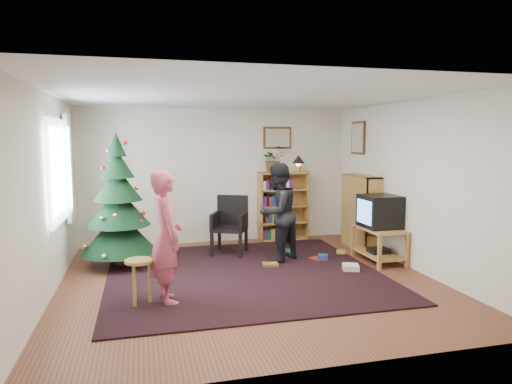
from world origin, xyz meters
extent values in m
plane|color=brown|center=(0.00, 0.00, 0.00)|extent=(5.00, 5.00, 0.00)
plane|color=white|center=(0.00, 0.00, 2.50)|extent=(5.00, 5.00, 0.00)
cube|color=silver|center=(0.00, 2.50, 1.25)|extent=(5.00, 0.02, 2.50)
cube|color=silver|center=(0.00, -2.50, 1.25)|extent=(5.00, 0.02, 2.50)
cube|color=silver|center=(-2.50, 0.00, 1.25)|extent=(0.02, 5.00, 2.50)
cube|color=silver|center=(2.50, 0.00, 1.25)|extent=(0.02, 5.00, 2.50)
cube|color=black|center=(0.00, 0.30, 0.01)|extent=(3.80, 3.60, 0.02)
cube|color=silver|center=(-2.47, 0.60, 1.50)|extent=(0.04, 1.20, 1.40)
cube|color=silver|center=(-2.43, 1.30, 1.50)|extent=(0.06, 0.35, 1.60)
cube|color=#4C3319|center=(1.15, 2.48, 1.95)|extent=(0.55, 0.03, 0.42)
cube|color=beige|center=(1.15, 2.48, 1.95)|extent=(0.47, 0.01, 0.34)
cube|color=#4C3319|center=(2.48, 1.75, 1.95)|extent=(0.03, 0.50, 0.60)
cube|color=beige|center=(2.48, 1.75, 1.95)|extent=(0.01, 0.42, 0.52)
cylinder|color=#3F2816|center=(-1.74, 1.17, 0.11)|extent=(0.11, 0.11, 0.22)
cone|color=#113319|center=(-1.74, 1.17, 0.53)|extent=(1.12, 1.12, 0.63)
cone|color=#113319|center=(-1.74, 1.17, 0.91)|extent=(0.94, 0.94, 0.56)
cone|color=#113319|center=(-1.74, 1.17, 1.26)|extent=(0.72, 0.72, 0.50)
cone|color=#113319|center=(-1.74, 1.17, 1.57)|extent=(0.51, 0.51, 0.43)
cone|color=#113319|center=(-1.74, 1.17, 1.85)|extent=(0.29, 0.29, 0.36)
cube|color=#BF8B44|center=(1.24, 2.34, 0.65)|extent=(0.95, 0.30, 1.30)
cube|color=#BF8B44|center=(1.24, 2.34, 1.29)|extent=(0.95, 0.30, 0.03)
cube|color=#BF8B44|center=(2.34, 1.31, 0.65)|extent=(0.30, 0.95, 1.30)
cube|color=#BF8B44|center=(2.34, 1.31, 1.29)|extent=(0.30, 0.95, 0.03)
cube|color=#BF8B44|center=(2.22, 0.45, 0.53)|extent=(0.52, 0.93, 0.04)
cube|color=#BF8B44|center=(1.99, 0.02, 0.26)|extent=(0.05, 0.05, 0.51)
cube|color=#BF8B44|center=(2.45, 0.02, 0.26)|extent=(0.05, 0.05, 0.51)
cube|color=#BF8B44|center=(1.99, 0.88, 0.26)|extent=(0.05, 0.05, 0.51)
cube|color=#BF8B44|center=(2.45, 0.88, 0.26)|extent=(0.05, 0.05, 0.51)
cube|color=#BF8B44|center=(2.22, 0.45, 0.12)|extent=(0.48, 0.89, 0.03)
cube|color=black|center=(2.22, 0.45, 0.17)|extent=(0.30, 0.25, 0.08)
cube|color=black|center=(2.22, 0.45, 0.80)|extent=(0.53, 0.58, 0.51)
cube|color=#5D9BFF|center=(1.95, 0.45, 0.80)|extent=(0.01, 0.45, 0.37)
cube|color=black|center=(0.01, 1.44, 0.44)|extent=(0.71, 0.71, 0.05)
cube|color=black|center=(0.01, 1.69, 0.71)|extent=(0.51, 0.27, 0.53)
cube|color=black|center=(-0.23, 1.21, 0.22)|extent=(0.07, 0.07, 0.44)
cube|color=black|center=(0.25, 1.21, 0.22)|extent=(0.07, 0.07, 0.44)
cube|color=black|center=(-0.23, 1.68, 0.22)|extent=(0.07, 0.07, 0.44)
cube|color=black|center=(0.25, 1.68, 0.22)|extent=(0.07, 0.07, 0.44)
cylinder|color=#BF8B44|center=(-1.45, -0.58, 0.52)|extent=(0.32, 0.32, 0.04)
cylinder|color=#BF8B44|center=(-1.33, -0.58, 0.25)|extent=(0.04, 0.04, 0.50)
cylinder|color=#BF8B44|center=(-1.51, -0.48, 0.25)|extent=(0.04, 0.04, 0.50)
cylinder|color=#BF8B44|center=(-1.51, -0.68, 0.25)|extent=(0.04, 0.04, 0.50)
imported|color=#BB4A60|center=(-1.13, -0.56, 0.79)|extent=(0.49, 0.64, 1.58)
imported|color=black|center=(0.66, 0.83, 0.78)|extent=(0.96, 0.92, 1.56)
imported|color=gray|center=(1.04, 2.34, 1.55)|extent=(0.55, 0.51, 0.50)
cylinder|color=#A57F33|center=(1.54, 2.34, 1.35)|extent=(0.10, 0.10, 0.10)
sphere|color=#FFD88C|center=(1.54, 2.34, 1.46)|extent=(0.10, 0.10, 0.10)
cone|color=black|center=(1.54, 2.34, 1.54)|extent=(0.24, 0.24, 0.16)
cube|color=#A51E19|center=(1.29, 0.74, 0.04)|extent=(0.20, 0.20, 0.08)
cube|color=navy|center=(1.38, 0.70, 0.04)|extent=(0.20, 0.20, 0.08)
cube|color=#1E592D|center=(0.96, 1.22, 0.04)|extent=(0.20, 0.20, 0.08)
cube|color=gold|center=(1.82, 0.99, 0.04)|extent=(0.20, 0.20, 0.08)
cube|color=brown|center=(0.47, 0.57, 0.04)|extent=(0.20, 0.20, 0.08)
cube|color=beige|center=(1.55, 0.06, 0.04)|extent=(0.20, 0.20, 0.08)
camera|label=1|loc=(-1.40, -5.92, 1.94)|focal=32.00mm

